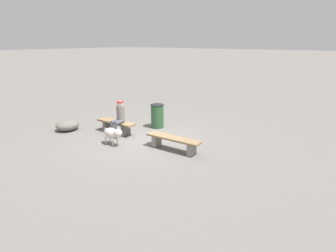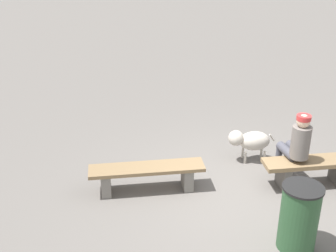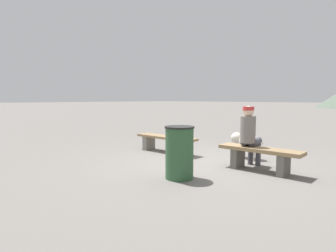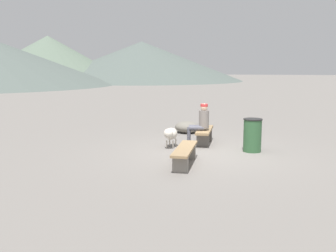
{
  "view_description": "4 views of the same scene",
  "coord_description": "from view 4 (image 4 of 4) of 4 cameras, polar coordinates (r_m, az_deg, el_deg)",
  "views": [
    {
      "loc": [
        -6.06,
        6.87,
        3.34
      ],
      "look_at": [
        -0.51,
        -0.65,
        0.39
      ],
      "focal_mm": 29.02,
      "sensor_mm": 36.0,
      "label": 1
    },
    {
      "loc": [
        -1.7,
        -5.8,
        3.98
      ],
      "look_at": [
        -0.95,
        1.78,
        0.46
      ],
      "focal_mm": 47.13,
      "sensor_mm": 36.0,
      "label": 2
    },
    {
      "loc": [
        3.83,
        -4.98,
        1.44
      ],
      "look_at": [
        -0.76,
        -0.31,
        0.8
      ],
      "focal_mm": 30.29,
      "sensor_mm": 36.0,
      "label": 3
    },
    {
      "loc": [
        -10.34,
        -1.39,
        2.4
      ],
      "look_at": [
        0.77,
        1.27,
        0.6
      ],
      "focal_mm": 40.49,
      "sensor_mm": 36.0,
      "label": 4
    }
  ],
  "objects": [
    {
      "name": "distant_peak_3",
      "position": [
        65.18,
        -3.96,
        9.71
      ],
      "size": [
        33.95,
        33.95,
        6.55
      ],
      "primitive_type": "cone",
      "color": "#4C5651",
      "rests_on": "ground"
    },
    {
      "name": "boulder",
      "position": [
        13.8,
        2.9,
        -0.17
      ],
      "size": [
        0.92,
        1.0,
        0.42
      ],
      "primitive_type": "ellipsoid",
      "rotation": [
        0.0,
        0.0,
        6.13
      ],
      "color": "#6B665B",
      "rests_on": "ground"
    },
    {
      "name": "distant_peak_2",
      "position": [
        64.73,
        -17.53,
        9.64
      ],
      "size": [
        25.97,
        25.97,
        7.27
      ],
      "primitive_type": "cone",
      "color": "#566656",
      "rests_on": "ground"
    },
    {
      "name": "bench_right",
      "position": [
        11.9,
        5.53,
        -1.11
      ],
      "size": [
        1.65,
        0.47,
        0.47
      ],
      "rotation": [
        0.0,
        0.0,
        0.04
      ],
      "color": "#605B56",
      "rests_on": "ground"
    },
    {
      "name": "bench_left",
      "position": [
        9.3,
        2.55,
        -4.07
      ],
      "size": [
        1.86,
        0.47,
        0.44
      ],
      "rotation": [
        0.0,
        0.0,
        0.04
      ],
      "color": "gray",
      "rests_on": "ground"
    },
    {
      "name": "dog",
      "position": [
        11.27,
        0.39,
        -1.19
      ],
      "size": [
        0.86,
        0.36,
        0.61
      ],
      "rotation": [
        0.0,
        0.0,
        3.12
      ],
      "color": "beige",
      "rests_on": "ground"
    },
    {
      "name": "trash_bin",
      "position": [
        10.98,
        12.59,
        -1.35
      ],
      "size": [
        0.53,
        0.53,
        0.94
      ],
      "color": "#2D5633",
      "rests_on": "ground"
    },
    {
      "name": "ground",
      "position": [
        10.71,
        5.66,
        -4.19
      ],
      "size": [
        210.0,
        210.0,
        0.06
      ],
      "primitive_type": "cube",
      "color": "slate"
    },
    {
      "name": "seated_person",
      "position": [
        11.57,
        4.88,
        0.68
      ],
      "size": [
        0.39,
        0.67,
        1.29
      ],
      "rotation": [
        0.0,
        0.0,
        0.17
      ],
      "color": "slate",
      "rests_on": "ground"
    }
  ]
}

